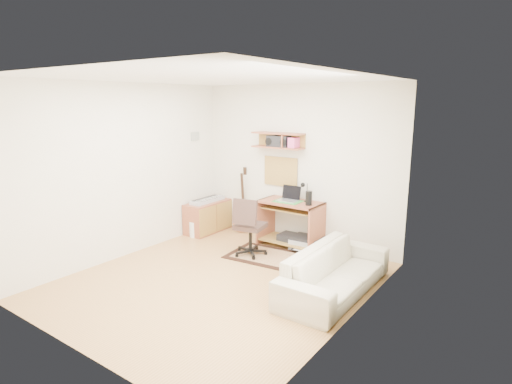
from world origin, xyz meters
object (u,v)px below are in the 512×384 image
Objects in this scene: task_chair at (250,226)px; printer at (308,244)px; cabinet at (208,217)px; sofa at (335,264)px; desk at (290,224)px.

printer is at bearing 39.69° from task_chair.
printer is (1.95, 0.21, -0.19)m from cabinet.
cabinet is 0.48× the size of sofa.
task_chair is 0.50× the size of sofa.
task_chair is (-0.29, -0.71, 0.09)m from desk.
desk is 1.07× the size of task_chair.
task_chair is at bearing -111.94° from desk.
task_chair is at bearing -133.57° from printer.
printer is 1.57m from sofa.
task_chair reaches higher than cabinet.
desk reaches higher than cabinet.
cabinet is (-1.64, -0.18, -0.10)m from desk.
task_chair is at bearing -21.63° from cabinet.
task_chair reaches higher than printer.
printer is at bearing 5.81° from desk.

